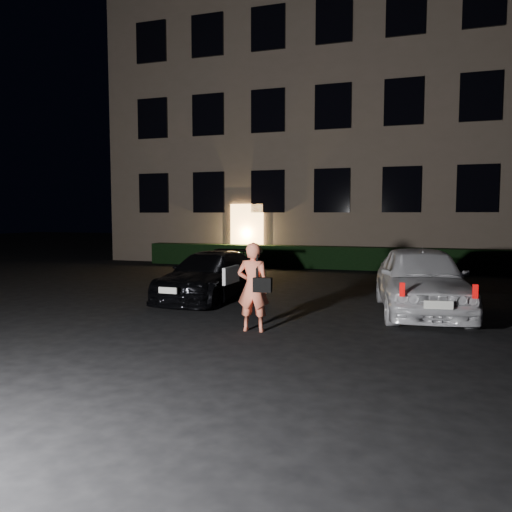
% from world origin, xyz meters
% --- Properties ---
extents(ground, '(80.00, 80.00, 0.00)m').
position_xyz_m(ground, '(0.00, 0.00, 0.00)').
color(ground, black).
rests_on(ground, ground).
extents(building, '(20.00, 8.11, 12.00)m').
position_xyz_m(building, '(-0.00, 14.99, 6.00)').
color(building, '#6B5B4D').
rests_on(building, ground).
extents(hedge, '(15.00, 0.70, 0.85)m').
position_xyz_m(hedge, '(0.00, 10.50, 0.42)').
color(hedge, black).
rests_on(hedge, ground).
extents(sedan, '(1.76, 4.07, 1.15)m').
position_xyz_m(sedan, '(-1.60, 2.68, 0.57)').
color(sedan, black).
rests_on(sedan, ground).
extents(hatch, '(2.24, 4.37, 1.42)m').
position_xyz_m(hatch, '(3.31, 2.41, 0.71)').
color(hatch, silver).
rests_on(hatch, ground).
extents(man, '(0.67, 0.42, 1.58)m').
position_xyz_m(man, '(0.48, -0.24, 0.79)').
color(man, '#FF7958').
rests_on(man, ground).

